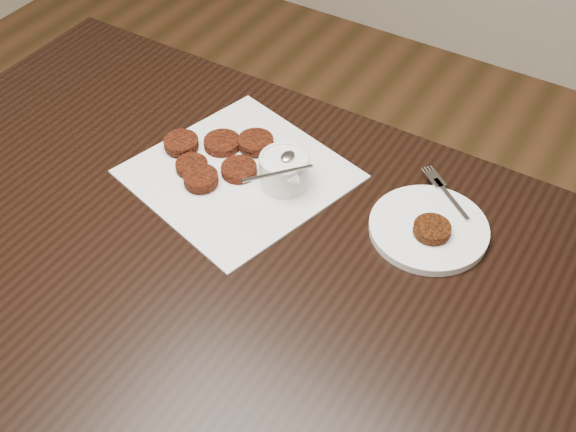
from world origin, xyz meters
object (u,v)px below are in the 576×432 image
object	(u,v)px
sauce_ramekin	(284,157)
napkin	(239,174)
plate_with_patty	(429,225)
table	(225,364)

from	to	relation	value
sauce_ramekin	napkin	bearing A→B (deg)	-165.88
napkin	sauce_ramekin	distance (m)	0.11
sauce_ramekin	plate_with_patty	world-z (taller)	sauce_ramekin
table	napkin	distance (m)	0.41
napkin	plate_with_patty	bearing A→B (deg)	8.23
table	plate_with_patty	distance (m)	0.53
napkin	sauce_ramekin	xyz separation A→B (m)	(0.08, 0.02, 0.06)
table	sauce_ramekin	size ratio (longest dim) A/B	10.90
plate_with_patty	sauce_ramekin	bearing A→B (deg)	-173.67
table	sauce_ramekin	world-z (taller)	sauce_ramekin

